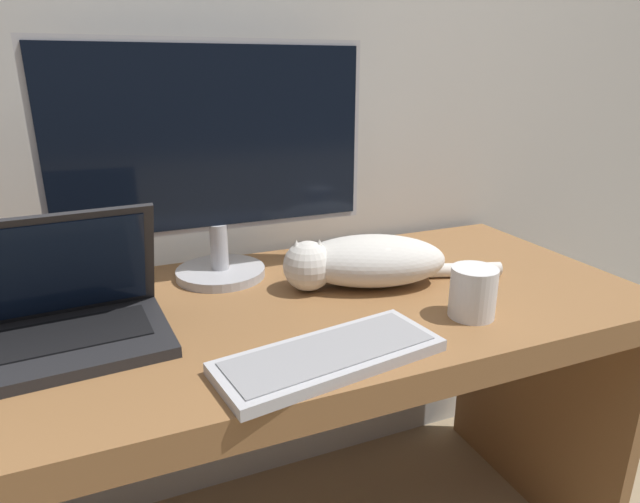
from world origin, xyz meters
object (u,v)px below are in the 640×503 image
at_px(monitor, 213,154).
at_px(coffee_mug, 473,292).
at_px(laptop, 60,320).
at_px(cat, 365,260).
at_px(external_keyboard, 330,356).

distance_m(monitor, coffee_mug, 0.61).
relative_size(monitor, laptop, 1.90).
relative_size(monitor, cat, 1.38).
xyz_separation_m(cat, coffee_mug, (0.12, -0.22, -0.01)).
bearing_deg(coffee_mug, laptop, 166.04).
bearing_deg(coffee_mug, cat, 117.87).
bearing_deg(coffee_mug, monitor, 135.41).
xyz_separation_m(monitor, external_keyboard, (0.08, -0.45, -0.27)).
relative_size(monitor, coffee_mug, 6.95).
distance_m(monitor, external_keyboard, 0.53).
distance_m(laptop, coffee_mug, 0.75).
bearing_deg(monitor, coffee_mug, -44.59).
relative_size(external_keyboard, coffee_mug, 3.99).
bearing_deg(coffee_mug, external_keyboard, -170.72).
bearing_deg(cat, external_keyboard, -108.17).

